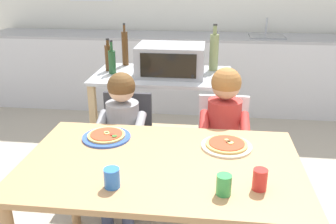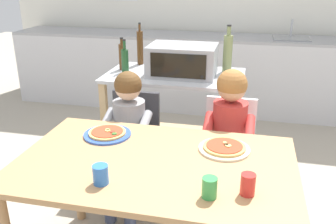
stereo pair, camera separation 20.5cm
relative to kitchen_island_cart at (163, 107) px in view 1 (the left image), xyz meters
The scene contains 18 objects.
ground_plane 0.60m from the kitchen_island_cart, 30.45° to the left, with size 12.47×12.47×0.00m, color #A89E8C.
kitchen_counter 1.61m from the kitchen_island_cart, 84.95° to the left, with size 4.94×0.60×1.10m.
kitchen_island_cart is the anchor object (origin of this frame).
toaster_oven 0.40m from the kitchen_island_cart, 12.39° to the right, with size 0.51×0.38×0.23m.
bottle_dark_olive_oil 0.61m from the kitchen_island_cart, 22.90° to the left, with size 0.07×0.07×0.37m.
bottle_slim_sauce 0.60m from the kitchen_island_cart, behind, with size 0.06×0.06×0.26m.
bottle_clear_vinegar 0.61m from the kitchen_island_cart, 144.62° to the left, with size 0.05×0.05×0.35m.
bottle_tall_green_wine 0.55m from the kitchen_island_cart, behind, with size 0.06×0.06×0.26m.
dining_table 1.17m from the kitchen_island_cart, 83.11° to the right, with size 1.40×0.87×0.73m.
dining_chair_left 0.53m from the kitchen_island_cart, 113.43° to the right, with size 0.36×0.36×0.81m.
dining_chair_right 0.67m from the kitchen_island_cart, 44.21° to the right, with size 0.36×0.36×0.81m.
child_in_grey_shirt 0.64m from the kitchen_island_cart, 108.95° to the right, with size 0.32×0.42×0.99m.
child_in_red_shirt 0.75m from the kitchen_island_cart, 50.77° to the right, with size 0.32×0.42×1.04m.
pizza_plate_blue_rimmed 0.97m from the kitchen_island_cart, 102.40° to the right, with size 0.27×0.27×0.03m.
pizza_plate_cream 1.09m from the kitchen_island_cart, 63.98° to the right, with size 0.27×0.27×0.03m.
drinking_cup_green 1.50m from the kitchen_island_cart, 72.59° to the right, with size 0.07×0.07×0.09m, color green.
drinking_cup_blue 1.43m from the kitchen_island_cart, 91.75° to the right, with size 0.07×0.07×0.09m, color blue.
drinking_cup_red 1.50m from the kitchen_island_cart, 66.19° to the right, with size 0.06×0.06×0.10m, color red.
Camera 1 is at (0.22, -1.62, 1.63)m, focal length 39.38 mm.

